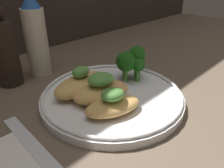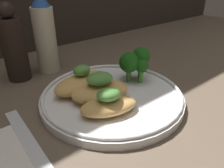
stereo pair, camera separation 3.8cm
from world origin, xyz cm
name	(u,v)px [view 1 (the left image)]	position (x,y,z in cm)	size (l,w,h in cm)	color
ground_plane	(112,103)	(0.00, 0.00, -0.50)	(180.00, 180.00, 1.00)	brown
plate	(112,96)	(0.00, 0.00, 0.99)	(25.40, 25.40, 2.00)	white
grilled_meat_front	(113,104)	(-4.08, -4.17, 2.95)	(10.03, 7.33, 4.21)	tan
grilled_meat_middle	(99,89)	(-2.61, 0.43, 3.22)	(11.23, 8.45, 4.86)	tan
grilled_meat_back	(81,84)	(-3.31, 4.41, 3.11)	(11.69, 6.56, 4.96)	tan
broccoli_bunch	(131,61)	(6.90, 1.67, 5.34)	(6.46, 5.28, 6.60)	#4C8E38
sauce_bottle	(36,38)	(-2.95, 19.69, 8.37)	(4.69, 4.69, 17.50)	beige
pepper_grinder	(5,51)	(-9.83, 19.69, 7.17)	(4.79, 4.79, 15.96)	black
fork	(34,147)	(-15.86, -1.07, 0.30)	(2.32, 17.38, 0.60)	silver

